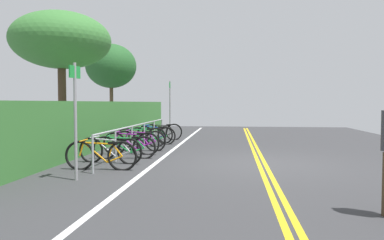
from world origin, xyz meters
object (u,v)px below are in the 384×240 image
Objects in this scene: bicycle_0 at (101,155)px; bicycle_4 at (140,141)px; bicycle_3 at (131,143)px; bicycle_5 at (141,137)px; bicycle_8 at (162,132)px; sign_post_near at (75,110)px; bicycle_7 at (155,134)px; tree_mid at (61,41)px; sign_post_far at (170,104)px; bicycle_1 at (110,150)px; bike_rack at (138,131)px; tree_far_right at (111,66)px; bicycle_6 at (152,136)px; bicycle_2 at (125,147)px.

bicycle_0 is 3.30m from bicycle_4.
bicycle_5 is (1.80, 0.16, 0.00)m from bicycle_3.
bicycle_8 is 7.87m from sign_post_near.
bicycle_7 is at bearing -0.42° from sign_post_near.
tree_mid reaches higher than bicycle_0.
sign_post_far is at bearing -1.99° from sign_post_near.
bicycle_0 is at bearing -179.64° from bicycle_7.
bicycle_1 is 7.03m from sign_post_far.
bike_rack is 9.67m from tree_far_right.
bicycle_1 is at bearing 0.42° from sign_post_near.
sign_post_near reaches higher than bicycle_1.
bicycle_7 is 0.98× the size of bicycle_8.
bicycle_4 is 4.60m from tree_mid.
sign_post_near is (-5.41, -0.08, 1.06)m from bicycle_5.
bicycle_6 is 0.36× the size of tree_far_right.
bike_rack is at bearing -1.92° from bicycle_1.
bicycle_2 is (0.75, -0.15, -0.01)m from bicycle_1.
bicycle_1 is 2.31m from sign_post_near.
bicycle_8 is (0.82, -0.15, 0.01)m from bicycle_7.
bike_rack is 0.95m from bicycle_3.
sign_post_near is (-2.80, 0.13, 1.08)m from bicycle_2.
sign_post_far is (5.37, -0.22, 1.15)m from bicycle_3.
bicycle_6 is 1.10× the size of bicycle_7.
tree_mid is 7.64m from tree_far_right.
bicycle_2 is (-1.71, -0.07, -0.33)m from bike_rack.
tree_far_right reaches higher than bicycle_0.
bicycle_5 is at bearing 9.01° from bike_rack.
sign_post_far is at bearing -134.39° from tree_far_right.
bicycle_0 is 1.00× the size of bicycle_3.
bicycle_2 is 4.18m from bicycle_7.
tree_far_right is at bearing 22.22° from bicycle_3.
bicycle_2 is at bearing -11.19° from bicycle_1.
bicycle_5 and bicycle_8 have the same top height.
tree_far_right is (6.73, 3.85, 3.24)m from bicycle_6.
bicycle_2 is 0.36× the size of tree_far_right.
sign_post_far reaches higher than bicycle_5.
bicycle_3 is at bearing -157.78° from tree_far_right.
tree_mid reaches higher than bicycle_4.
bicycle_2 is at bearing -1.54° from bicycle_0.
bike_rack reaches higher than bicycle_1.
tree_mid is (1.72, 2.97, 3.34)m from bicycle_3.
bicycle_0 reaches higher than bicycle_2.
bicycle_0 is 0.97× the size of bicycle_1.
bicycle_6 is at bearing -15.13° from bicycle_5.
bike_rack is 0.96m from bicycle_5.
tree_mid reaches higher than bicycle_3.
bicycle_6 is 3.03m from sign_post_far.
bicycle_0 is 6.67m from bicycle_8.
bicycle_2 is 11.30m from tree_far_right.
bicycle_7 is at bearing -60.54° from tree_mid.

